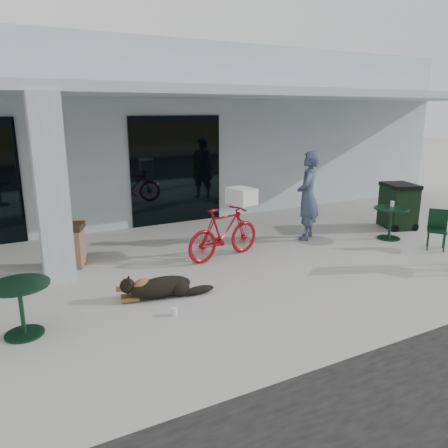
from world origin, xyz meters
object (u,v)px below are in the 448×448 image
bicycle (224,233)px  person (308,196)px  cafe_table_near (22,310)px  dog (161,286)px  cafe_table_far (390,223)px  trash_receptacle (71,245)px  wheeled_bin (398,206)px  cafe_chair_far_b (437,230)px

bicycle → person: bearing=-93.9°
cafe_table_near → person: size_ratio=0.38×
dog → cafe_table_far: cafe_table_far is taller
dog → cafe_table_far: 5.70m
dog → trash_receptacle: (-0.98, 2.10, 0.22)m
person → wheeled_bin: bearing=132.6°
bicycle → trash_receptacle: bearing=60.3°
dog → cafe_chair_far_b: bearing=6.8°
cafe_table_far → person: size_ratio=0.39×
dog → person: 4.36m
cafe_table_near → cafe_table_far: 7.70m
bicycle → dog: 2.14m
dog → cafe_table_near: bearing=-161.0°
cafe_chair_far_b → cafe_table_near: bearing=-129.8°
bicycle → person: size_ratio=0.86×
dog → cafe_table_far: (5.67, 0.61, 0.17)m
cafe_table_near → cafe_table_far: (7.65, 0.90, 0.00)m
cafe_table_near → cafe_table_far: cafe_table_far is taller
cafe_table_near → cafe_chair_far_b: size_ratio=0.91×
cafe_table_far → person: bearing=151.7°
cafe_table_far → trash_receptacle: bearing=167.4°
wheeled_bin → person: bearing=-167.3°
bicycle → cafe_chair_far_b: 4.46m
cafe_table_near → person: bearing=16.6°
bicycle → person: 2.34m
dog → person: person is taller
bicycle → wheeled_bin: wheeled_bin is taller
dog → wheeled_bin: (6.62, 1.23, 0.36)m
cafe_table_far → trash_receptacle: 6.82m
cafe_table_far → wheeled_bin: bearing=33.1°
trash_receptacle → wheeled_bin: wheeled_bin is taller
cafe_table_near → wheeled_bin: size_ratio=0.69×
cafe_chair_far_b → dog: bearing=-132.8°
dog → cafe_chair_far_b: (5.90, -0.40, 0.23)m
wheeled_bin → cafe_chair_far_b: bearing=-95.2°
cafe_table_near → dog: bearing=8.2°
cafe_chair_far_b → wheeled_bin: (0.72, 1.63, 0.13)m
cafe_table_far → person: 1.98m
bicycle → wheeled_bin: size_ratio=1.55×
cafe_table_near → cafe_chair_far_b: (7.89, -0.12, 0.06)m
cafe_table_near → trash_receptacle: trash_receptacle is taller
dog → cafe_table_far: bearing=16.9°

